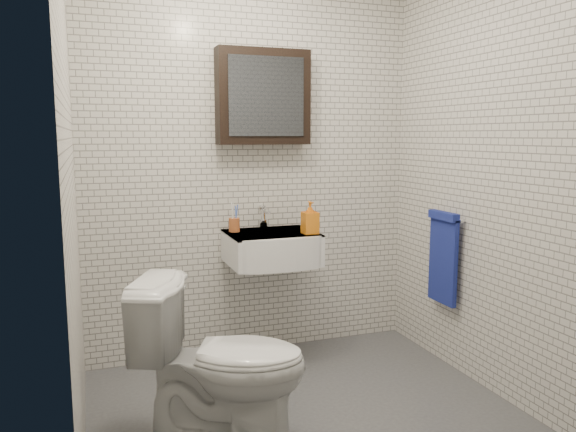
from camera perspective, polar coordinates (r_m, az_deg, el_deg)
The scene contains 9 objects.
ground at distance 3.12m, azimuth 2.11°, elevation -19.61°, with size 2.20×2.00×0.01m, color #45474C.
room_shell at distance 2.76m, azimuth 2.27°, elevation 8.35°, with size 2.22×2.02×2.51m.
washbasin at distance 3.53m, azimuth -1.51°, elevation -3.26°, with size 0.55×0.50×0.20m.
faucet at distance 3.69m, azimuth -2.47°, elevation -0.23°, with size 0.06×0.20×0.15m.
mirror_cabinet at distance 3.66m, azimuth -2.53°, elevation 11.98°, with size 0.60×0.15×0.60m.
towel_rail at distance 3.65m, azimuth 15.50°, elevation -3.71°, with size 0.09×0.30×0.58m.
toothbrush_cup at distance 3.58m, azimuth -5.48°, elevation -0.84°, with size 0.09×0.09×0.19m.
soap_bottle at distance 3.49m, azimuth 2.26°, elevation -0.17°, with size 0.09×0.09×0.20m, color orange.
toilet at distance 2.74m, azimuth -6.70°, elevation -14.53°, with size 0.45×0.79×0.80m, color white.
Camera 1 is at (-1.03, -2.56, 1.46)m, focal length 35.00 mm.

